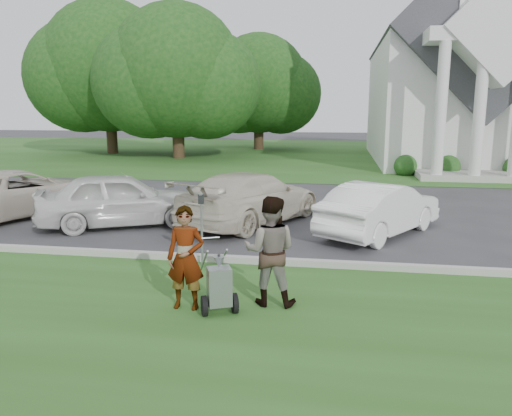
% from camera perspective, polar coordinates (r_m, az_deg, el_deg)
% --- Properties ---
extents(ground, '(120.00, 120.00, 0.00)m').
position_cam_1_polar(ground, '(10.07, -4.13, -7.17)').
color(ground, '#333335').
rests_on(ground, ground).
extents(grass_strip, '(80.00, 7.00, 0.01)m').
position_cam_1_polar(grass_strip, '(7.40, -9.70, -14.34)').
color(grass_strip, '#284E1A').
rests_on(grass_strip, ground).
extents(church_lawn, '(80.00, 30.00, 0.01)m').
position_cam_1_polar(church_lawn, '(36.49, 5.81, 6.24)').
color(church_lawn, '#284E1A').
rests_on(church_lawn, ground).
extents(curb, '(80.00, 0.18, 0.15)m').
position_cam_1_polar(curb, '(10.56, -3.44, -5.86)').
color(curb, '#9E9E93').
rests_on(curb, ground).
extents(church, '(9.19, 19.00, 24.10)m').
position_cam_1_polar(church, '(33.21, 21.85, 15.28)').
color(church, white).
rests_on(church, ground).
extents(tree_left, '(10.63, 8.40, 9.71)m').
position_cam_1_polar(tree_left, '(32.97, -9.09, 14.51)').
color(tree_left, '#332316').
rests_on(tree_left, ground).
extents(tree_far, '(11.64, 9.20, 10.73)m').
position_cam_1_polar(tree_far, '(38.02, -16.55, 14.63)').
color(tree_far, '#332316').
rests_on(tree_far, ground).
extents(tree_back, '(9.61, 7.60, 8.89)m').
position_cam_1_polar(tree_back, '(39.80, 0.30, 13.52)').
color(tree_back, '#332316').
rests_on(tree_back, ground).
extents(striping_cart, '(0.86, 1.19, 1.03)m').
position_cam_1_polar(striping_cart, '(7.90, -4.23, -9.05)').
color(striping_cart, black).
rests_on(striping_cart, ground).
extents(person_left, '(0.61, 0.40, 1.67)m').
position_cam_1_polar(person_left, '(8.05, -8.03, -5.78)').
color(person_left, '#999999').
rests_on(person_left, ground).
extents(person_right, '(0.88, 0.69, 1.81)m').
position_cam_1_polar(person_right, '(8.13, 1.61, -5.01)').
color(person_right, '#999999').
rests_on(person_right, ground).
extents(parking_meter_near, '(0.11, 0.10, 1.51)m').
position_cam_1_polar(parking_meter_near, '(10.18, -6.24, -1.44)').
color(parking_meter_near, gray).
rests_on(parking_meter_near, ground).
extents(car_a, '(4.20, 5.52, 1.39)m').
position_cam_1_polar(car_a, '(16.61, -25.38, 1.58)').
color(car_a, beige).
rests_on(car_a, ground).
extents(car_b, '(4.72, 3.50, 1.50)m').
position_cam_1_polar(car_b, '(14.14, -15.25, 0.97)').
color(car_b, silver).
rests_on(car_b, ground).
extents(car_c, '(4.02, 5.38, 1.45)m').
position_cam_1_polar(car_c, '(14.02, -0.56, 1.19)').
color(car_c, beige).
rests_on(car_c, ground).
extents(car_d, '(3.42, 4.22, 1.35)m').
position_cam_1_polar(car_d, '(13.12, 14.03, -0.08)').
color(car_d, white).
rests_on(car_d, ground).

